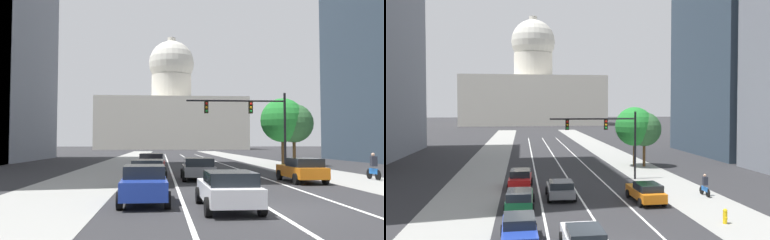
% 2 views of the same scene
% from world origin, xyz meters
% --- Properties ---
extents(ground_plane, '(400.00, 400.00, 0.00)m').
position_xyz_m(ground_plane, '(0.00, 40.00, 0.00)').
color(ground_plane, '#2B2B2D').
extents(sidewalk_left, '(5.06, 130.00, 0.01)m').
position_xyz_m(sidewalk_left, '(-8.58, 35.00, 0.01)').
color(sidewalk_left, gray).
rests_on(sidewalk_left, ground).
extents(sidewalk_right, '(5.06, 130.00, 0.01)m').
position_xyz_m(sidewalk_right, '(8.58, 35.00, 0.01)').
color(sidewalk_right, gray).
rests_on(sidewalk_right, ground).
extents(lane_stripe_left, '(0.16, 90.00, 0.01)m').
position_xyz_m(lane_stripe_left, '(-3.02, 25.00, 0.01)').
color(lane_stripe_left, white).
rests_on(lane_stripe_left, ground).
extents(lane_stripe_center, '(0.16, 90.00, 0.01)m').
position_xyz_m(lane_stripe_center, '(0.00, 25.00, 0.01)').
color(lane_stripe_center, white).
rests_on(lane_stripe_center, ground).
extents(lane_stripe_right, '(0.16, 90.00, 0.01)m').
position_xyz_m(lane_stripe_right, '(3.02, 25.00, 0.01)').
color(lane_stripe_right, white).
rests_on(lane_stripe_right, ground).
extents(office_tower_far_right, '(21.75, 20.14, 32.38)m').
position_xyz_m(office_tower_far_right, '(31.01, 36.85, 16.23)').
color(office_tower_far_right, '#334251').
rests_on(office_tower_far_right, ground).
extents(capitol_building, '(52.21, 28.08, 41.14)m').
position_xyz_m(capitol_building, '(0.00, 136.59, 12.97)').
color(capitol_building, beige).
rests_on(capitol_building, ground).
extents(car_orange, '(2.06, 4.38, 1.46)m').
position_xyz_m(car_orange, '(4.54, 9.70, 0.77)').
color(car_orange, orange).
rests_on(car_orange, ground).
extents(car_red, '(2.18, 4.20, 1.58)m').
position_xyz_m(car_red, '(-4.53, 16.13, 0.82)').
color(car_red, red).
rests_on(car_red, ground).
extents(car_blue, '(2.02, 4.40, 1.48)m').
position_xyz_m(car_blue, '(-4.54, 1.87, 0.78)').
color(car_blue, '#1E389E').
rests_on(car_blue, ground).
extents(car_green, '(2.10, 4.75, 1.45)m').
position_xyz_m(car_green, '(-4.55, 8.96, 0.76)').
color(car_green, '#14512D').
rests_on(car_green, ground).
extents(car_white, '(2.01, 4.38, 1.38)m').
position_xyz_m(car_white, '(-1.51, 0.08, 0.73)').
color(car_white, silver).
rests_on(car_white, ground).
extents(car_gray, '(2.15, 4.07, 1.41)m').
position_xyz_m(car_gray, '(-1.51, 11.75, 0.75)').
color(car_gray, slate).
rests_on(car_gray, ground).
extents(traffic_signal_mast, '(8.28, 0.39, 6.49)m').
position_xyz_m(traffic_signal_mast, '(3.71, 18.86, 4.58)').
color(traffic_signal_mast, black).
rests_on(traffic_signal_mast, ground).
extents(fire_hydrant, '(0.26, 0.35, 0.91)m').
position_xyz_m(fire_hydrant, '(7.58, 3.88, 0.46)').
color(fire_hydrant, yellow).
rests_on(fire_hydrant, ground).
extents(cyclist, '(0.37, 1.70, 1.72)m').
position_xyz_m(cyclist, '(9.73, 11.07, 0.85)').
color(cyclist, black).
rests_on(cyclist, ground).
extents(street_tree_far_right, '(4.49, 4.49, 6.91)m').
position_xyz_m(street_tree_far_right, '(8.51, 26.70, 4.65)').
color(street_tree_far_right, '#51381E').
rests_on(street_tree_far_right, ground).
extents(street_tree_near_right, '(3.94, 3.94, 6.32)m').
position_xyz_m(street_tree_near_right, '(9.64, 26.56, 4.34)').
color(street_tree_near_right, '#51381E').
rests_on(street_tree_near_right, ground).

